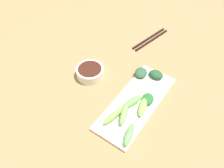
# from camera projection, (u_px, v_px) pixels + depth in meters

# --- Properties ---
(tabletop) EXTENTS (2.10, 2.10, 0.02)m
(tabletop) POSITION_uv_depth(u_px,v_px,m) (113.00, 92.00, 0.95)
(tabletop) COLOR #936D48
(tabletop) RESTS_ON ground
(sauce_bowl) EXTENTS (0.12, 0.12, 0.04)m
(sauce_bowl) POSITION_uv_depth(u_px,v_px,m) (90.00, 72.00, 0.98)
(sauce_bowl) COLOR silver
(sauce_bowl) RESTS_ON tabletop
(serving_plate) EXTENTS (0.15, 0.38, 0.01)m
(serving_plate) POSITION_uv_depth(u_px,v_px,m) (136.00, 103.00, 0.89)
(serving_plate) COLOR silver
(serving_plate) RESTS_ON tabletop
(broccoli_stalk_0) EXTENTS (0.04, 0.10, 0.02)m
(broccoli_stalk_0) POSITION_uv_depth(u_px,v_px,m) (114.00, 116.00, 0.84)
(broccoli_stalk_0) COLOR #72B646
(broccoli_stalk_0) RESTS_ON serving_plate
(broccoli_leafy_1) EXTENTS (0.06, 0.07, 0.02)m
(broccoli_leafy_1) POSITION_uv_depth(u_px,v_px,m) (148.00, 99.00, 0.89)
(broccoli_leafy_1) COLOR #225D28
(broccoli_leafy_1) RESTS_ON serving_plate
(broccoli_stalk_2) EXTENTS (0.05, 0.10, 0.02)m
(broccoli_stalk_2) POSITION_uv_depth(u_px,v_px,m) (143.00, 106.00, 0.86)
(broccoli_stalk_2) COLOR #7AAE4D
(broccoli_stalk_2) RESTS_ON serving_plate
(broccoli_stalk_3) EXTENTS (0.05, 0.10, 0.03)m
(broccoli_stalk_3) POSITION_uv_depth(u_px,v_px,m) (124.00, 114.00, 0.84)
(broccoli_stalk_3) COLOR #74A75A
(broccoli_stalk_3) RESTS_ON serving_plate
(broccoli_leafy_4) EXTENTS (0.07, 0.07, 0.02)m
(broccoli_leafy_4) POSITION_uv_depth(u_px,v_px,m) (141.00, 73.00, 0.98)
(broccoli_leafy_4) COLOR #2A4C33
(broccoli_leafy_4) RESTS_ON serving_plate
(broccoli_stalk_5) EXTENTS (0.06, 0.10, 0.02)m
(broccoli_stalk_5) POSITION_uv_depth(u_px,v_px,m) (132.00, 102.00, 0.88)
(broccoli_stalk_5) COLOR #63B44E
(broccoli_stalk_5) RESTS_ON serving_plate
(broccoli_leafy_6) EXTENTS (0.06, 0.05, 0.02)m
(broccoli_leafy_6) POSITION_uv_depth(u_px,v_px,m) (156.00, 75.00, 0.97)
(broccoli_leafy_6) COLOR #1E4629
(broccoli_leafy_6) RESTS_ON serving_plate
(broccoli_stalk_7) EXTENTS (0.05, 0.10, 0.03)m
(broccoli_stalk_7) POSITION_uv_depth(u_px,v_px,m) (129.00, 134.00, 0.78)
(broccoli_stalk_7) COLOR #5FA757
(broccoli_stalk_7) RESTS_ON serving_plate
(chopsticks) EXTENTS (0.08, 0.23, 0.01)m
(chopsticks) POSITION_uv_depth(u_px,v_px,m) (150.00, 39.00, 1.15)
(chopsticks) COLOR black
(chopsticks) RESTS_ON tabletop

